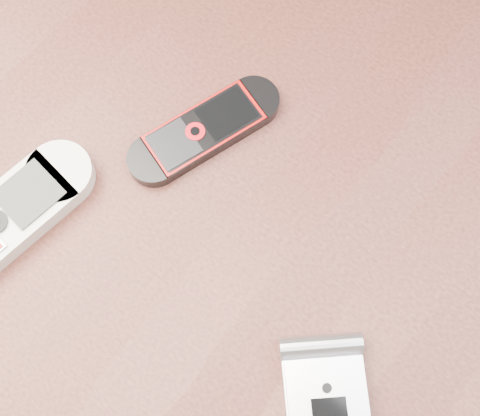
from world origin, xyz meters
name	(u,v)px	position (x,y,z in m)	size (l,w,h in m)	color
ground	(238,344)	(0.00, 0.00, 0.00)	(4.00, 4.00, 0.00)	#472B19
table	(236,246)	(0.00, 0.00, 0.64)	(1.20, 0.80, 0.75)	black
nokia_white	(5,220)	(-0.13, -0.12, 0.76)	(0.05, 0.16, 0.02)	beige
nokia_black_red	(205,130)	(-0.06, 0.04, 0.76)	(0.04, 0.14, 0.01)	black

